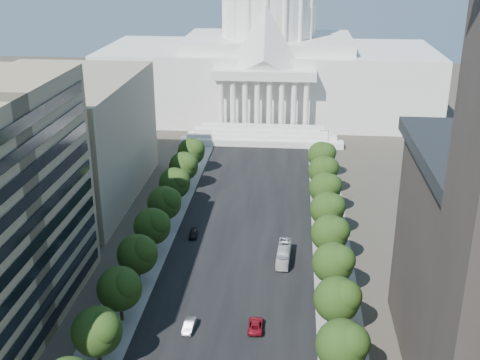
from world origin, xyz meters
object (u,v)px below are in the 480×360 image
(car_silver, at_px, (189,326))
(car_dark_b, at_px, (193,234))
(car_red, at_px, (256,325))
(city_bus, at_px, (284,254))

(car_silver, xyz_separation_m, car_dark_b, (-4.94, 33.92, -0.12))
(car_dark_b, bearing_deg, car_red, -67.71)
(car_red, bearing_deg, car_silver, 5.04)
(car_silver, bearing_deg, city_bus, 63.43)
(car_silver, height_order, car_red, car_silver)
(car_silver, relative_size, city_bus, 0.43)
(city_bus, bearing_deg, car_red, -96.70)
(car_silver, distance_m, car_dark_b, 34.28)
(car_red, height_order, car_dark_b, car_red)
(car_red, relative_size, city_bus, 0.51)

